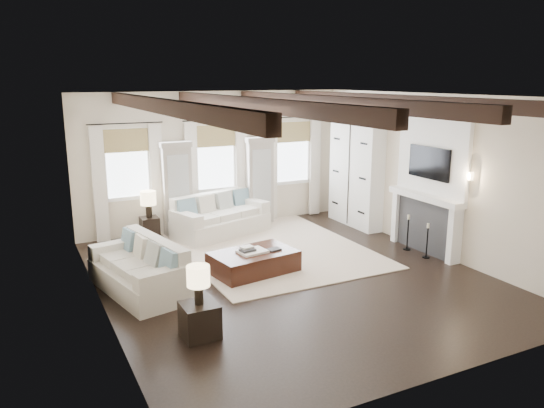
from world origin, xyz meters
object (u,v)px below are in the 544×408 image
ottoman (254,262)px  side_table_back (150,230)px  sofa_left (141,271)px  sofa_back (219,218)px  side_table_front (200,320)px

ottoman → side_table_back: 2.96m
sofa_left → sofa_back: bearing=46.9°
ottoman → side_table_back: (-1.24, 2.68, 0.08)m
sofa_left → ottoman: bearing=-1.2°
sofa_back → ottoman: (-0.32, -2.57, -0.18)m
side_table_back → ottoman: bearing=-65.1°
side_table_front → ottoman: bearing=48.6°
sofa_back → sofa_left: sofa_back is taller
sofa_back → ottoman: sofa_back is taller
sofa_back → side_table_back: sofa_back is taller
sofa_back → side_table_front: sofa_back is taller
side_table_back → sofa_back: bearing=-4.2°
sofa_left → side_table_front: sofa_left is taller
ottoman → side_table_front: (-1.70, -1.93, 0.04)m
sofa_back → ottoman: bearing=-97.1°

